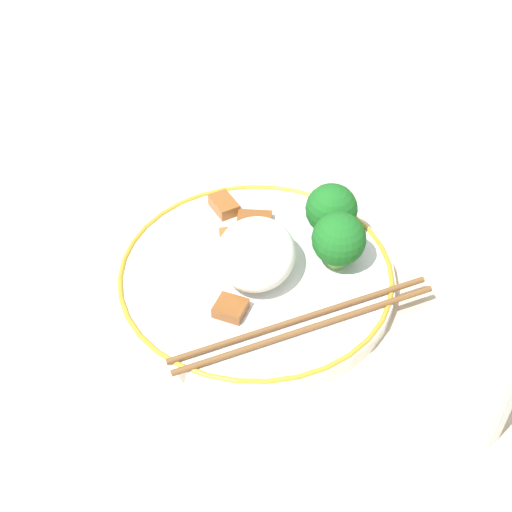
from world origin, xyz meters
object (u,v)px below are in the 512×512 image
at_px(broccoli_back_left, 339,240).
at_px(chopsticks, 305,324).
at_px(plate, 256,276).
at_px(broccoli_back_center, 331,210).
at_px(drinking_glass, 474,384).

bearing_deg(broccoli_back_left, chopsticks, -16.74).
bearing_deg(plate, broccoli_back_left, 104.34).
height_order(broccoli_back_center, drinking_glass, drinking_glass).
bearing_deg(plate, broccoli_back_center, 131.93).
distance_m(plate, broccoli_back_center, 0.10).
xyz_separation_m(plate, chopsticks, (0.06, 0.05, 0.01)).
xyz_separation_m(chopsticks, drinking_glass, (0.07, 0.13, 0.02)).
bearing_deg(broccoli_back_center, drinking_glass, 32.13).
bearing_deg(broccoli_back_center, plate, -48.07).
bearing_deg(broccoli_back_left, plate, -75.66).
relative_size(broccoli_back_left, drinking_glass, 0.66).
xyz_separation_m(plate, broccoli_back_center, (-0.06, 0.07, 0.04)).
distance_m(broccoli_back_center, chopsticks, 0.12).
distance_m(chopsticks, drinking_glass, 0.15).
bearing_deg(chopsticks, broccoli_back_left, 163.26).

